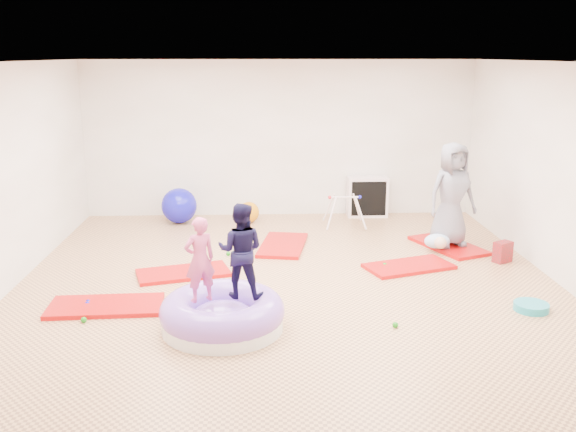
{
  "coord_description": "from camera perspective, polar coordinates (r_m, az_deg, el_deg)",
  "views": [
    {
      "loc": [
        -0.33,
        -7.55,
        2.89
      ],
      "look_at": [
        0.0,
        0.3,
        0.9
      ],
      "focal_mm": 40.0,
      "sensor_mm": 36.0,
      "label": 1
    }
  ],
  "objects": [
    {
      "name": "backpack",
      "position": [
        9.65,
        18.55,
        -3.04
      ],
      "size": [
        0.31,
        0.27,
        0.3
      ],
      "primitive_type": "cube",
      "rotation": [
        0.0,
        0.0,
        0.54
      ],
      "color": "red",
      "rests_on": "ground"
    },
    {
      "name": "exercise_ball_orange",
      "position": [
        11.3,
        -3.51,
        0.34
      ],
      "size": [
        0.37,
        0.37,
        0.37
      ],
      "primitive_type": "sphere",
      "color": "orange",
      "rests_on": "ground"
    },
    {
      "name": "infant",
      "position": [
        9.85,
        13.17,
        -2.22
      ],
      "size": [
        0.39,
        0.39,
        0.23
      ],
      "color": "#AACBF4",
      "rests_on": "gym_mat_rear_right"
    },
    {
      "name": "gym_mat_rear_right",
      "position": [
        10.18,
        14.07,
        -2.56
      ],
      "size": [
        1.07,
        1.41,
        0.05
      ],
      "primitive_type": "cube",
      "rotation": [
        0.0,
        0.0,
        1.96
      ],
      "color": "#C60012",
      "rests_on": "ground"
    },
    {
      "name": "inflatable_cushion",
      "position": [
        7.02,
        -5.85,
        -8.72
      ],
      "size": [
        1.35,
        1.35,
        0.42
      ],
      "rotation": [
        0.0,
        0.0,
        -0.38
      ],
      "color": "white",
      "rests_on": "ground"
    },
    {
      "name": "adult_caregiver",
      "position": [
        9.95,
        14.36,
        1.87
      ],
      "size": [
        0.88,
        0.69,
        1.57
      ],
      "primitive_type": "imported",
      "rotation": [
        0.0,
        0.0,
        0.28
      ],
      "color": "slate",
      "rests_on": "gym_mat_rear_right"
    },
    {
      "name": "room",
      "position": [
        7.7,
        0.09,
        3.06
      ],
      "size": [
        7.01,
        8.01,
        2.81
      ],
      "color": "tan",
      "rests_on": "ground"
    },
    {
      "name": "balance_disc",
      "position": [
        8.02,
        20.8,
        -7.55
      ],
      "size": [
        0.4,
        0.4,
        0.09
      ],
      "primitive_type": "cylinder",
      "color": "teal",
      "rests_on": "ground"
    },
    {
      "name": "infant_play_gym",
      "position": [
        11.02,
        5.05,
        0.86
      ],
      "size": [
        0.69,
        0.66,
        0.53
      ],
      "rotation": [
        0.0,
        0.0,
        0.35
      ],
      "color": "silver",
      "rests_on": "ground"
    },
    {
      "name": "gym_mat_right",
      "position": [
        9.09,
        10.69,
        -4.42
      ],
      "size": [
        1.33,
        0.96,
        0.05
      ],
      "primitive_type": "cube",
      "rotation": [
        0.0,
        0.0,
        0.34
      ],
      "color": "#C60012",
      "rests_on": "ground"
    },
    {
      "name": "ball_pit_balls",
      "position": [
        7.97,
        -6.82,
        -6.91
      ],
      "size": [
        3.84,
        2.7,
        0.07
      ],
      "color": "#198513",
      "rests_on": "ground"
    },
    {
      "name": "gym_mat_center_back",
      "position": [
        9.9,
        -0.46,
        -2.6
      ],
      "size": [
        0.86,
        1.37,
        0.05
      ],
      "primitive_type": "cube",
      "rotation": [
        0.0,
        0.0,
        1.39
      ],
      "color": "#C60012",
      "rests_on": "ground"
    },
    {
      "name": "gym_mat_mid_left",
      "position": [
        8.79,
        -9.29,
        -5.01
      ],
      "size": [
        1.34,
        0.92,
        0.05
      ],
      "primitive_type": "cube",
      "rotation": [
        0.0,
        0.0,
        0.28
      ],
      "color": "#C60012",
      "rests_on": "ground"
    },
    {
      "name": "exercise_ball_blue",
      "position": [
        11.38,
        -9.65,
        0.91
      ],
      "size": [
        0.62,
        0.62,
        0.62
      ],
      "primitive_type": "sphere",
      "color": "#120FB0",
      "rests_on": "ground"
    },
    {
      "name": "gym_mat_front_left",
      "position": [
        7.87,
        -15.91,
        -7.71
      ],
      "size": [
        1.33,
        0.71,
        0.05
      ],
      "primitive_type": "cube",
      "rotation": [
        0.0,
        0.0,
        0.05
      ],
      "color": "#C60012",
      "rests_on": "ground"
    },
    {
      "name": "cube_shelf",
      "position": [
        11.78,
        7.06,
        1.72
      ],
      "size": [
        0.73,
        0.36,
        0.73
      ],
      "color": "silver",
      "rests_on": "ground"
    },
    {
      "name": "child_navy",
      "position": [
        6.84,
        -4.23,
        -2.67
      ],
      "size": [
        0.57,
        0.48,
        1.04
      ],
      "primitive_type": "imported",
      "rotation": [
        0.0,
        0.0,
        2.96
      ],
      "color": "black",
      "rests_on": "inflatable_cushion"
    },
    {
      "name": "yellow_toy",
      "position": [
        7.62,
        -3.29,
        -8.01
      ],
      "size": [
        0.18,
        0.18,
        0.03
      ],
      "primitive_type": "cylinder",
      "color": "#FFAA04",
      "rests_on": "ground"
    },
    {
      "name": "child_pink",
      "position": [
        6.78,
        -7.86,
        -3.45
      ],
      "size": [
        0.4,
        0.35,
        0.92
      ],
      "primitive_type": "imported",
      "rotation": [
        0.0,
        0.0,
        3.61
      ],
      "color": "#CF497A",
      "rests_on": "inflatable_cushion"
    }
  ]
}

